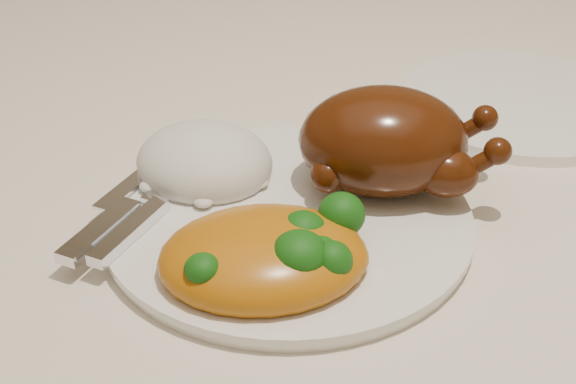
% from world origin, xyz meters
% --- Properties ---
extents(dining_table, '(1.60, 0.90, 0.76)m').
position_xyz_m(dining_table, '(0.00, 0.00, 0.67)').
color(dining_table, brown).
rests_on(dining_table, floor).
extents(tablecloth, '(1.73, 1.03, 0.18)m').
position_xyz_m(tablecloth, '(0.00, 0.00, 0.74)').
color(tablecloth, silver).
rests_on(tablecloth, dining_table).
extents(dinner_plate, '(0.36, 0.36, 0.01)m').
position_xyz_m(dinner_plate, '(0.06, -0.16, 0.77)').
color(dinner_plate, white).
rests_on(dinner_plate, tablecloth).
extents(side_plate, '(0.29, 0.29, 0.01)m').
position_xyz_m(side_plate, '(0.23, 0.10, 0.77)').
color(side_plate, white).
rests_on(side_plate, tablecloth).
extents(roast_chicken, '(0.17, 0.13, 0.09)m').
position_xyz_m(roast_chicken, '(0.13, -0.10, 0.82)').
color(roast_chicken, '#4A1F08').
rests_on(roast_chicken, dinner_plate).
extents(rice_mound, '(0.14, 0.13, 0.06)m').
position_xyz_m(rice_mound, '(-0.02, -0.12, 0.79)').
color(rice_mound, white).
rests_on(rice_mound, dinner_plate).
extents(mac_and_cheese, '(0.18, 0.16, 0.06)m').
position_xyz_m(mac_and_cheese, '(0.07, -0.23, 0.79)').
color(mac_and_cheese, '#CC700D').
rests_on(mac_and_cheese, dinner_plate).
extents(cutlery, '(0.06, 0.20, 0.01)m').
position_xyz_m(cutlery, '(-0.06, -0.19, 0.79)').
color(cutlery, silver).
rests_on(cutlery, dinner_plate).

